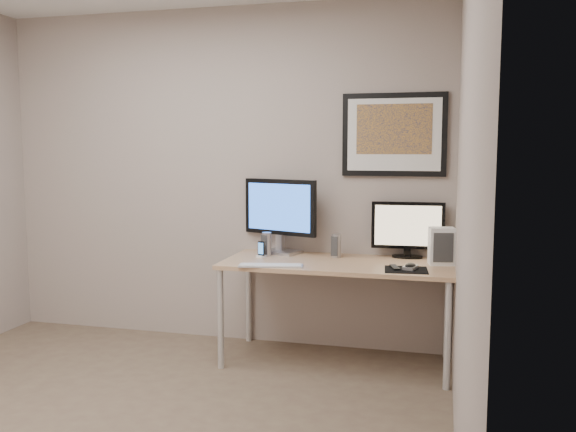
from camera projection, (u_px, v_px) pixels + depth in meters
The scene contains 14 objects.
floor at pixel (112, 430), 3.30m from camera, with size 3.60×3.60×0.00m, color brown.
room at pixel (143, 128), 3.55m from camera, with size 3.60×3.60×3.60m.
desk at pixel (337, 271), 4.28m from camera, with size 1.60×0.70×0.73m.
framed_art at pixel (394, 135), 4.41m from camera, with size 0.75×0.04×0.60m.
monitor_large at pixel (280, 212), 4.59m from camera, with size 0.60×0.28×0.56m.
monitor_tv at pixel (408, 228), 4.40m from camera, with size 0.52×0.13×0.41m.
speaker_left at pixel (267, 244), 4.51m from camera, with size 0.07×0.07×0.17m, color #AEAEB2.
speaker_right at pixel (336, 246), 4.44m from camera, with size 0.07×0.07×0.17m, color #AEAEB2.
phone_dock at pixel (261, 249), 4.44m from camera, with size 0.06×0.06×0.12m, color black.
keyboard at pixel (271, 265), 4.10m from camera, with size 0.43×0.12×0.02m, color silver.
mousepad at pixel (406, 270), 3.99m from camera, with size 0.28×0.25×0.00m, color black.
mouse at pixel (410, 266), 3.99m from camera, with size 0.07×0.12×0.04m, color black.
remote at pixel (395, 267), 4.03m from camera, with size 0.04×0.16×0.02m, color black.
fan_unit at pixel (442, 246), 4.16m from camera, with size 0.17×0.12×0.26m, color silver.
Camera 1 is at (1.71, -2.81, 1.53)m, focal length 38.00 mm.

